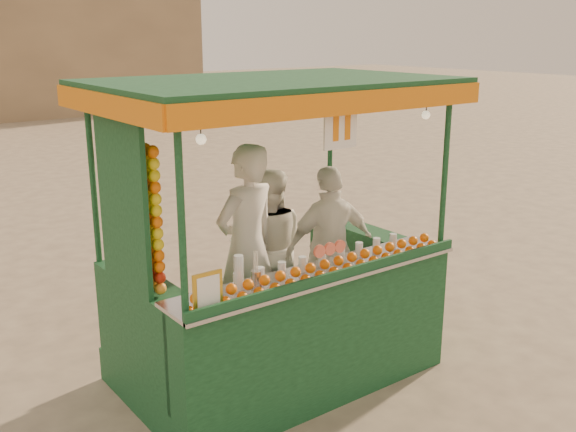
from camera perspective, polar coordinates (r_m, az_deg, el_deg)
ground at (r=6.45m, az=-2.69°, el=-14.66°), size 90.00×90.00×0.00m
building_right at (r=30.37m, az=-17.92°, el=13.51°), size 9.00×6.00×5.00m
juice_cart at (r=6.20m, az=-1.07°, el=-6.44°), size 3.14×2.04×2.86m
vendor_left at (r=6.24m, az=-3.57°, el=-2.59°), size 0.78×0.58×1.95m
vendor_middle at (r=6.71m, az=-1.69°, el=-2.71°), size 0.99×0.92×1.62m
vendor_right at (r=6.65m, az=3.66°, el=-2.71°), size 1.04×0.59×1.66m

